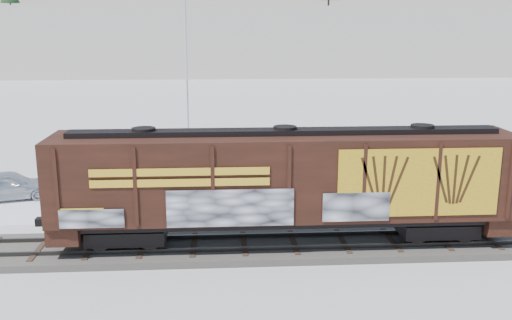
{
  "coord_description": "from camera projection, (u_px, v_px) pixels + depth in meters",
  "views": [
    {
      "loc": [
        1.13,
        -21.36,
        8.75
      ],
      "look_at": [
        2.67,
        3.0,
        3.0
      ],
      "focal_mm": 40.0,
      "sensor_mm": 36.0,
      "label": 1
    }
  ],
  "objects": [
    {
      "name": "ground",
      "position": [
        194.0,
        251.0,
        22.69
      ],
      "size": [
        500.0,
        500.0,
        0.0
      ],
      "primitive_type": "plane",
      "color": "white",
      "rests_on": "ground"
    },
    {
      "name": "rail_track",
      "position": [
        194.0,
        248.0,
        22.65
      ],
      "size": [
        50.0,
        3.4,
        0.43
      ],
      "color": "#59544C",
      "rests_on": "ground"
    },
    {
      "name": "parking_strip",
      "position": [
        200.0,
        196.0,
        29.97
      ],
      "size": [
        40.0,
        8.0,
        0.03
      ],
      "primitive_type": "cube",
      "color": "white",
      "rests_on": "ground"
    },
    {
      "name": "hillside",
      "position": [
        215.0,
        5.0,
        155.18
      ],
      "size": [
        360.0,
        110.0,
        93.0
      ],
      "color": "white",
      "rests_on": "ground"
    },
    {
      "name": "hopper_railcar",
      "position": [
        285.0,
        179.0,
        22.23
      ],
      "size": [
        17.87,
        3.06,
        4.48
      ],
      "color": "black",
      "rests_on": "rail_track"
    },
    {
      "name": "flagpole",
      "position": [
        189.0,
        97.0,
        33.79
      ],
      "size": [
        2.3,
        0.9,
        12.37
      ],
      "color": "silver",
      "rests_on": "ground"
    },
    {
      "name": "car_silver",
      "position": [
        8.0,
        185.0,
        29.26
      ],
      "size": [
        4.73,
        2.86,
        1.51
      ],
      "primitive_type": "imported",
      "rotation": [
        0.0,
        0.0,
        1.83
      ],
      "color": "silver",
      "rests_on": "parking_strip"
    },
    {
      "name": "car_white",
      "position": [
        123.0,
        189.0,
        28.57
      ],
      "size": [
        4.62,
        1.71,
        1.51
      ],
      "primitive_type": "imported",
      "rotation": [
        0.0,
        0.0,
        1.59
      ],
      "color": "silver",
      "rests_on": "parking_strip"
    },
    {
      "name": "car_dark",
      "position": [
        285.0,
        180.0,
        30.85
      ],
      "size": [
        4.5,
        2.88,
        1.22
      ],
      "primitive_type": "imported",
      "rotation": [
        0.0,
        0.0,
        1.88
      ],
      "color": "black",
      "rests_on": "parking_strip"
    }
  ]
}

